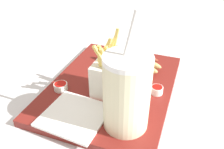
# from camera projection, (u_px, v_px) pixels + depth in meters

# --- Properties ---
(ground_plane) EXTENTS (2.40, 2.40, 0.02)m
(ground_plane) POSITION_uv_depth(u_px,v_px,m) (112.00, 92.00, 0.66)
(ground_plane) COLOR silver
(food_tray) EXTENTS (0.42, 0.32, 0.02)m
(food_tray) POSITION_uv_depth(u_px,v_px,m) (112.00, 87.00, 0.65)
(food_tray) COLOR maroon
(food_tray) RESTS_ON ground_plane
(soda_cup) EXTENTS (0.10, 0.10, 0.25)m
(soda_cup) POSITION_uv_depth(u_px,v_px,m) (127.00, 93.00, 0.47)
(soda_cup) COLOR beige
(soda_cup) RESTS_ON food_tray
(fries_basket) EXTENTS (0.08, 0.07, 0.17)m
(fries_basket) POSITION_uv_depth(u_px,v_px,m) (109.00, 77.00, 0.59)
(fries_basket) COLOR white
(fries_basket) RESTS_ON food_tray
(hot_dog_1) EXTENTS (0.09, 0.18, 0.06)m
(hot_dog_1) POSITION_uv_depth(u_px,v_px,m) (132.00, 60.00, 0.71)
(hot_dog_1) COLOR tan
(hot_dog_1) RESTS_ON food_tray
(ketchup_cup_1) EXTENTS (0.03, 0.03, 0.02)m
(ketchup_cup_1) POSITION_uv_depth(u_px,v_px,m) (157.00, 89.00, 0.61)
(ketchup_cup_1) COLOR white
(ketchup_cup_1) RESTS_ON food_tray
(ketchup_cup_2) EXTENTS (0.04, 0.04, 0.02)m
(ketchup_cup_2) POSITION_uv_depth(u_px,v_px,m) (61.00, 86.00, 0.62)
(ketchup_cup_2) COLOR white
(ketchup_cup_2) RESTS_ON food_tray
(napkin_stack) EXTENTS (0.14, 0.15, 0.01)m
(napkin_stack) POSITION_uv_depth(u_px,v_px,m) (75.00, 115.00, 0.54)
(napkin_stack) COLOR white
(napkin_stack) RESTS_ON food_tray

